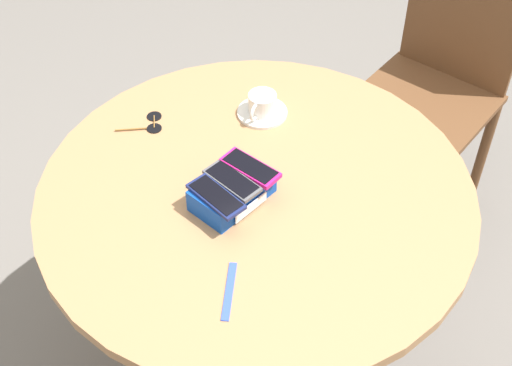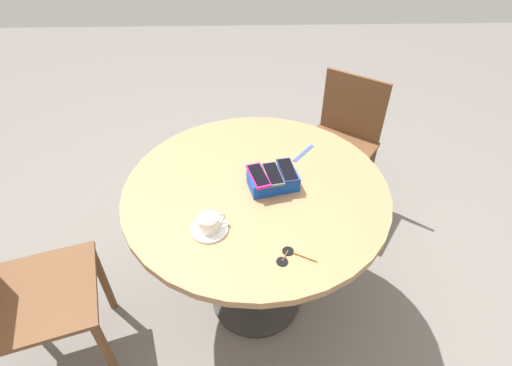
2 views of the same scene
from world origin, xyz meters
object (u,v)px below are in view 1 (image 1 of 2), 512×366
(phone_box, at_px, (233,192))
(coffee_cup, at_px, (262,103))
(phone_navy, at_px, (216,196))
(sunglasses, at_px, (151,123))
(lanyard_strap, at_px, (229,291))
(round_table, at_px, (256,223))
(chair_far_side, at_px, (432,92))
(saucer, at_px, (262,112))
(phone_gray, at_px, (233,181))
(phone_magenta, at_px, (250,168))

(phone_box, bearing_deg, coffee_cup, 43.96)
(phone_navy, distance_m, sunglasses, 0.38)
(lanyard_strap, height_order, sunglasses, sunglasses)
(phone_box, bearing_deg, round_table, 3.26)
(phone_navy, relative_size, lanyard_strap, 1.02)
(round_table, distance_m, lanyard_strap, 0.32)
(chair_far_side, bearing_deg, lanyard_strap, -155.97)
(round_table, height_order, coffee_cup, coffee_cup)
(chair_far_side, bearing_deg, saucer, -175.12)
(phone_box, distance_m, sunglasses, 0.35)
(phone_gray, bearing_deg, saucer, 43.80)
(phone_box, xyz_separation_m, phone_gray, (0.00, 0.00, 0.03))
(phone_magenta, bearing_deg, phone_navy, -163.89)
(phone_navy, xyz_separation_m, sunglasses, (0.03, 0.37, -0.06))
(sunglasses, relative_size, chair_far_side, 0.15)
(phone_navy, distance_m, saucer, 0.38)
(chair_far_side, bearing_deg, coffee_cup, -175.04)
(phone_navy, bearing_deg, chair_far_side, 16.57)
(phone_navy, distance_m, coffee_cup, 0.38)
(saucer, height_order, chair_far_side, chair_far_side)
(phone_gray, bearing_deg, phone_navy, -161.10)
(round_table, height_order, lanyard_strap, lanyard_strap)
(coffee_cup, relative_size, sunglasses, 0.74)
(phone_box, relative_size, coffee_cup, 2.14)
(lanyard_strap, xyz_separation_m, chair_far_side, (1.12, 0.50, -0.29))
(phone_navy, height_order, saucer, phone_navy)
(phone_magenta, relative_size, chair_far_side, 0.17)
(phone_gray, relative_size, phone_magenta, 0.96)
(round_table, xyz_separation_m, sunglasses, (-0.09, 0.35, 0.12))
(phone_gray, relative_size, saucer, 1.12)
(round_table, distance_m, phone_gray, 0.20)
(round_table, distance_m, phone_magenta, 0.19)
(saucer, height_order, lanyard_strap, saucer)
(phone_box, relative_size, sunglasses, 1.57)
(sunglasses, bearing_deg, phone_box, -85.66)
(round_table, distance_m, saucer, 0.31)
(round_table, bearing_deg, coffee_cup, 52.93)
(phone_gray, height_order, saucer, phone_gray)
(saucer, bearing_deg, sunglasses, 154.17)
(round_table, relative_size, lanyard_strap, 7.05)
(phone_navy, relative_size, chair_far_side, 0.17)
(phone_gray, xyz_separation_m, lanyard_strap, (-0.15, -0.21, -0.06))
(coffee_cup, xyz_separation_m, sunglasses, (-0.26, 0.13, -0.03))
(phone_magenta, bearing_deg, coffee_cup, 50.12)
(phone_magenta, xyz_separation_m, saucer, (0.18, 0.21, -0.06))
(phone_gray, relative_size, sunglasses, 1.12)
(phone_gray, relative_size, chair_far_side, 0.17)
(phone_magenta, bearing_deg, sunglasses, 103.95)
(lanyard_strap, bearing_deg, chair_far_side, 24.03)
(coffee_cup, height_order, lanyard_strap, coffee_cup)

